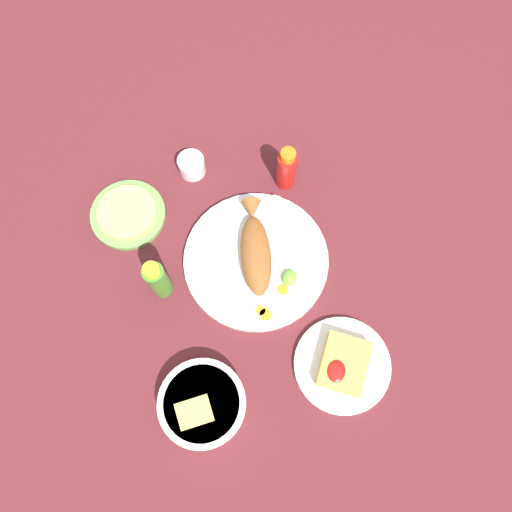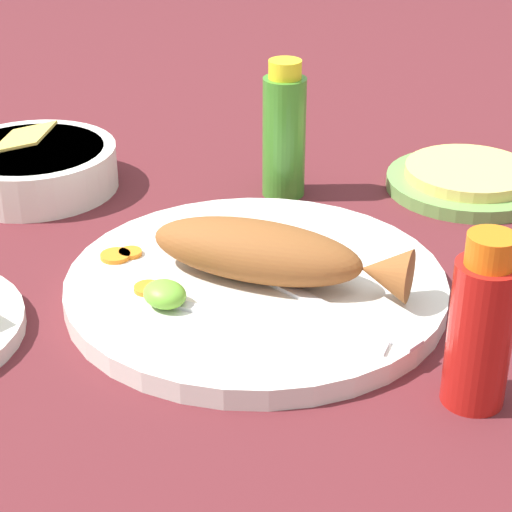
# 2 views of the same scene
# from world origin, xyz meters

# --- Properties ---
(ground_plane) EXTENTS (4.00, 4.00, 0.00)m
(ground_plane) POSITION_xyz_m (0.00, 0.00, 0.00)
(ground_plane) COLOR #561E23
(main_plate) EXTENTS (0.32, 0.32, 0.02)m
(main_plate) POSITION_xyz_m (0.00, 0.00, 0.01)
(main_plate) COLOR silver
(main_plate) RESTS_ON ground_plane
(fried_fish) EXTENTS (0.23, 0.13, 0.05)m
(fried_fish) POSITION_xyz_m (-0.01, -0.00, 0.04)
(fried_fish) COLOR brown
(fried_fish) RESTS_ON main_plate
(fork_near) EXTENTS (0.19, 0.02, 0.00)m
(fork_near) POSITION_xyz_m (-0.08, -0.00, 0.02)
(fork_near) COLOR silver
(fork_near) RESTS_ON main_plate
(fork_far) EXTENTS (0.18, 0.08, 0.00)m
(fork_far) POSITION_xyz_m (-0.07, 0.05, 0.02)
(fork_far) COLOR silver
(fork_far) RESTS_ON main_plate
(carrot_slice_near) EXTENTS (0.03, 0.03, 0.00)m
(carrot_slice_near) POSITION_xyz_m (0.11, 0.06, 0.02)
(carrot_slice_near) COLOR orange
(carrot_slice_near) RESTS_ON main_plate
(carrot_slice_mid) EXTENTS (0.02, 0.02, 0.00)m
(carrot_slice_mid) POSITION_xyz_m (0.11, 0.04, 0.02)
(carrot_slice_mid) COLOR orange
(carrot_slice_mid) RESTS_ON main_plate
(carrot_slice_far) EXTENTS (0.02, 0.02, 0.00)m
(carrot_slice_far) POSITION_xyz_m (0.05, 0.08, 0.02)
(carrot_slice_far) COLOR orange
(carrot_slice_far) RESTS_ON main_plate
(lime_wedge_main) EXTENTS (0.04, 0.03, 0.02)m
(lime_wedge_main) POSITION_xyz_m (0.02, 0.08, 0.03)
(lime_wedge_main) COLOR #6BB233
(lime_wedge_main) RESTS_ON main_plate
(hot_sauce_bottle_red) EXTENTS (0.05, 0.05, 0.13)m
(hot_sauce_bottle_red) POSITION_xyz_m (-0.21, 0.01, 0.06)
(hot_sauce_bottle_red) COLOR #B21914
(hot_sauce_bottle_red) RESTS_ON ground_plane
(hot_sauce_bottle_green) EXTENTS (0.04, 0.04, 0.14)m
(hot_sauce_bottle_green) POSITION_xyz_m (0.12, -0.18, 0.07)
(hot_sauce_bottle_green) COLOR #3D8428
(hot_sauce_bottle_green) RESTS_ON ground_plane
(guacamole_bowl) EXTENTS (0.18, 0.18, 0.06)m
(guacamole_bowl) POSITION_xyz_m (0.33, -0.01, 0.03)
(guacamole_bowl) COLOR white
(guacamole_bowl) RESTS_ON ground_plane
(tortilla_plate) EXTENTS (0.17, 0.17, 0.01)m
(tortilla_plate) POSITION_xyz_m (-0.02, -0.32, 0.01)
(tortilla_plate) COLOR #6B9E4C
(tortilla_plate) RESTS_ON ground_plane
(tortilla_stack) EXTENTS (0.14, 0.14, 0.01)m
(tortilla_stack) POSITION_xyz_m (-0.02, -0.32, 0.02)
(tortilla_stack) COLOR #E0C666
(tortilla_stack) RESTS_ON tortilla_plate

